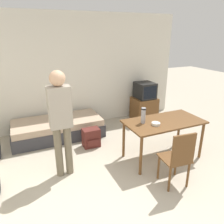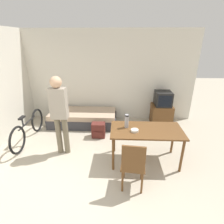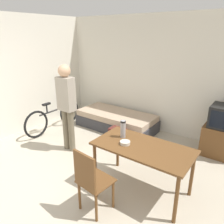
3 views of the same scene
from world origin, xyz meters
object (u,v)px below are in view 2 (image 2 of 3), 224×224
object	(u,v)px
wooden_chair	(133,164)
mate_bowl	(135,130)
person_standing	(59,111)
thermos_flask	(127,120)
daybed	(83,118)
bicycle	(28,129)
dining_table	(146,133)
backpack	(98,130)
tv	(162,109)

from	to	relation	value
wooden_chair	mate_bowl	world-z (taller)	wooden_chair
person_standing	thermos_flask	world-z (taller)	person_standing
daybed	thermos_flask	world-z (taller)	thermos_flask
wooden_chair	bicycle	distance (m)	2.92
dining_table	person_standing	world-z (taller)	person_standing
bicycle	person_standing	size ratio (longest dim) A/B	0.97
bicycle	thermos_flask	bearing A→B (deg)	-14.07
mate_bowl	daybed	bearing A→B (deg)	128.23
bicycle	backpack	world-z (taller)	bicycle
tv	mate_bowl	size ratio (longest dim) A/B	6.76
backpack	dining_table	bearing A→B (deg)	-40.72
tv	wooden_chair	world-z (taller)	tv
thermos_flask	person_standing	bearing A→B (deg)	174.28
daybed	backpack	size ratio (longest dim) A/B	5.02
tv	mate_bowl	distance (m)	2.16
wooden_chair	person_standing	size ratio (longest dim) A/B	0.53
wooden_chair	person_standing	xyz separation A→B (m)	(-1.49, 1.01, 0.51)
person_standing	mate_bowl	size ratio (longest dim) A/B	11.65
person_standing	thermos_flask	xyz separation A→B (m)	(1.40, -0.14, -0.13)
backpack	wooden_chair	bearing A→B (deg)	-65.79
daybed	bicycle	bearing A→B (deg)	-140.51
tv	backpack	xyz separation A→B (m)	(-1.81, -0.87, -0.27)
dining_table	person_standing	xyz separation A→B (m)	(-1.80, 0.22, 0.37)
person_standing	backpack	xyz separation A→B (m)	(0.71, 0.72, -0.83)
tv	person_standing	world-z (taller)	person_standing
daybed	bicycle	distance (m)	1.54
dining_table	bicycle	distance (m)	2.92
bicycle	wooden_chair	bearing A→B (deg)	-30.50
daybed	thermos_flask	size ratio (longest dim) A/B	7.08
bicycle	backpack	size ratio (longest dim) A/B	4.28
person_standing	tv	bearing A→B (deg)	32.27
dining_table	backpack	world-z (taller)	dining_table
bicycle	person_standing	world-z (taller)	person_standing
tv	dining_table	world-z (taller)	tv
dining_table	person_standing	distance (m)	1.85
mate_bowl	backpack	bearing A→B (deg)	129.25
wooden_chair	backpack	distance (m)	1.92
wooden_chair	person_standing	bearing A→B (deg)	145.78
tv	thermos_flask	world-z (taller)	thermos_flask
bicycle	thermos_flask	world-z (taller)	thermos_flask
bicycle	backpack	distance (m)	1.76
tv	person_standing	size ratio (longest dim) A/B	0.58
dining_table	backpack	distance (m)	1.51
wooden_chair	dining_table	bearing A→B (deg)	68.65
bicycle	person_standing	distance (m)	1.32
bicycle	backpack	xyz separation A→B (m)	(1.73, 0.25, -0.14)
dining_table	thermos_flask	world-z (taller)	thermos_flask
dining_table	bicycle	size ratio (longest dim) A/B	0.84
daybed	mate_bowl	xyz separation A→B (m)	(1.39, -1.76, 0.56)
dining_table	thermos_flask	size ratio (longest dim) A/B	5.10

